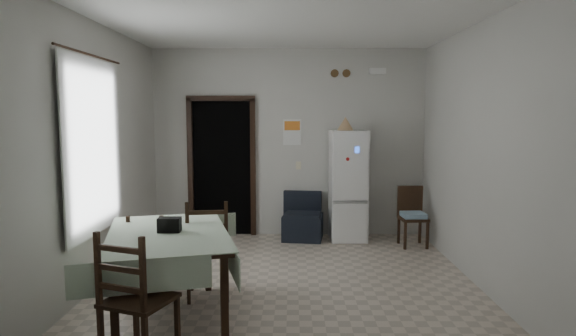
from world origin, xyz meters
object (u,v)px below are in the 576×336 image
Objects in this scene: navy_seat at (303,216)px; dining_chair_far_left at (150,255)px; dining_chair_far_right at (208,248)px; dining_chair_near_head at (139,298)px; fridge at (348,185)px; dining_table at (169,277)px; corner_chair at (413,217)px.

navy_seat is 0.80× the size of dining_chair_far_left.
dining_chair_far_right is 0.97× the size of dining_chair_near_head.
fridge is 2.91m from dining_chair_far_right.
dining_table is 0.82m from dining_chair_near_head.
navy_seat is 0.67× the size of dining_chair_near_head.
fridge is 1.56× the size of dining_chair_near_head.
navy_seat is 0.45× the size of dining_table.
fridge is 1.87× the size of dining_chair_far_left.
dining_table is 1.50× the size of dining_chair_near_head.
dining_chair_near_head is at bearing -101.72° from navy_seat.
fridge is 1.05m from corner_chair.
dining_chair_far_right reaches higher than corner_chair.
corner_chair is at bearing -25.32° from fridge.
corner_chair is (1.58, -0.38, 0.07)m from navy_seat.
dining_chair_far_right is at bearing -80.11° from dining_chair_near_head.
navy_seat is 0.69× the size of dining_chair_far_right.
dining_chair_near_head reaches higher than dining_chair_far_left.
fridge is 4.24m from dining_chair_near_head.
dining_table is (-1.29, -2.93, 0.06)m from navy_seat.
dining_chair_far_right reaches higher than dining_chair_far_left.
corner_chair is at bearing -150.84° from dining_chair_far_right.
dining_table is (-2.86, -2.55, -0.01)m from corner_chair.
dining_table is at bearing -70.35° from dining_chair_near_head.
fridge reaches higher than dining_chair_far_right.
dining_chair_far_left is 0.86× the size of dining_chair_far_right.
dining_chair_far_left reaches higher than dining_table.
dining_chair_far_left is at bearing -6.92° from dining_chair_far_right.
dining_table is at bearing -126.36° from fridge.
dining_chair_far_left is 1.44m from dining_chair_near_head.
dining_chair_far_left is 0.84× the size of dining_chair_near_head.
dining_table is at bearing -142.24° from corner_chair.
dining_chair_far_left is 0.61m from dining_chair_far_right.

